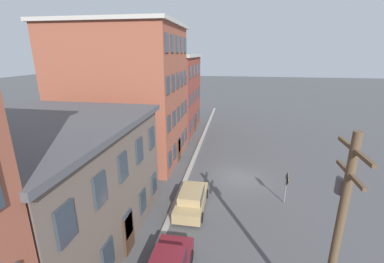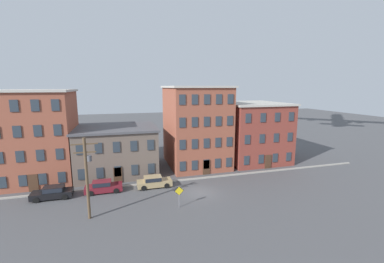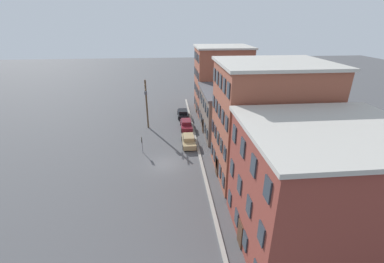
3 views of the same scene
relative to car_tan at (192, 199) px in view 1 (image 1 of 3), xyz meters
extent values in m
plane|color=#4C4C4F|center=(5.15, -3.30, -0.75)|extent=(200.00, 200.00, 0.00)
cube|color=#9E998E|center=(5.15, 1.20, -0.67)|extent=(56.00, 0.36, 0.16)
cube|color=#66564C|center=(-4.43, 7.69, 2.57)|extent=(11.15, 9.97, 6.64)
cube|color=#4C4C51|center=(-4.43, 7.69, 6.05)|extent=(11.65, 10.47, 0.30)
cube|color=#2D3842|center=(-8.89, 2.64, 4.23)|extent=(0.90, 0.10, 1.40)
cube|color=#2D3842|center=(-6.66, 2.64, 0.91)|extent=(0.90, 0.10, 1.40)
cube|color=#2D3842|center=(-6.66, 2.64, 4.23)|extent=(0.90, 0.10, 1.40)
cube|color=#2D3842|center=(-4.43, 2.64, 0.91)|extent=(0.90, 0.10, 1.40)
cube|color=#2D3842|center=(-4.43, 2.64, 4.23)|extent=(0.90, 0.10, 1.40)
cube|color=#2D3842|center=(-2.20, 2.64, 0.91)|extent=(0.90, 0.10, 1.40)
cube|color=#2D3842|center=(-2.20, 2.64, 4.23)|extent=(0.90, 0.10, 1.40)
cube|color=#2D3842|center=(0.03, 2.64, 0.91)|extent=(0.90, 0.10, 1.40)
cube|color=#2D3842|center=(0.03, 2.64, 4.23)|extent=(0.90, 0.10, 1.40)
cube|color=#472D1E|center=(-4.43, 2.64, 0.35)|extent=(1.10, 0.10, 2.20)
cube|color=brown|center=(8.10, 8.08, 5.56)|extent=(8.95, 10.75, 12.62)
cube|color=#B7B2A8|center=(8.10, 8.08, 12.02)|extent=(9.45, 11.25, 0.30)
cube|color=#2D3842|center=(4.52, 2.64, 0.83)|extent=(0.90, 0.10, 1.40)
cube|color=#2D3842|center=(4.52, 2.64, 3.98)|extent=(0.90, 0.10, 1.40)
cube|color=#2D3842|center=(4.52, 2.64, 7.14)|extent=(0.90, 0.10, 1.40)
cube|color=#2D3842|center=(4.52, 2.64, 10.29)|extent=(0.90, 0.10, 1.40)
cube|color=#2D3842|center=(6.31, 2.64, 0.83)|extent=(0.90, 0.10, 1.40)
cube|color=#2D3842|center=(6.31, 2.64, 3.98)|extent=(0.90, 0.10, 1.40)
cube|color=#2D3842|center=(6.31, 2.64, 7.14)|extent=(0.90, 0.10, 1.40)
cube|color=#2D3842|center=(6.31, 2.64, 10.29)|extent=(0.90, 0.10, 1.40)
cube|color=#2D3842|center=(8.10, 2.64, 0.83)|extent=(0.90, 0.10, 1.40)
cube|color=#2D3842|center=(8.10, 2.64, 3.98)|extent=(0.90, 0.10, 1.40)
cube|color=#2D3842|center=(8.10, 2.64, 7.14)|extent=(0.90, 0.10, 1.40)
cube|color=#2D3842|center=(8.10, 2.64, 10.29)|extent=(0.90, 0.10, 1.40)
cube|color=#2D3842|center=(9.89, 2.64, 0.83)|extent=(0.90, 0.10, 1.40)
cube|color=#2D3842|center=(9.89, 2.64, 3.98)|extent=(0.90, 0.10, 1.40)
cube|color=#2D3842|center=(9.89, 2.64, 7.14)|extent=(0.90, 0.10, 1.40)
cube|color=#2D3842|center=(9.89, 2.64, 10.29)|extent=(0.90, 0.10, 1.40)
cube|color=#2D3842|center=(11.68, 2.64, 0.83)|extent=(0.90, 0.10, 1.40)
cube|color=#2D3842|center=(11.68, 2.64, 3.98)|extent=(0.90, 0.10, 1.40)
cube|color=#2D3842|center=(11.68, 2.64, 7.14)|extent=(0.90, 0.10, 1.40)
cube|color=#2D3842|center=(11.68, 2.64, 10.29)|extent=(0.90, 0.10, 1.40)
cube|color=#472D1E|center=(8.10, 2.64, 0.35)|extent=(1.10, 0.10, 2.20)
cube|color=brown|center=(18.42, 8.47, 4.14)|extent=(10.05, 11.53, 9.78)
cube|color=#B7B2A8|center=(18.42, 8.47, 9.18)|extent=(10.55, 12.03, 0.30)
cube|color=#2D3842|center=(14.65, 2.64, 0.88)|extent=(0.90, 0.10, 1.40)
cube|color=#2D3842|center=(14.65, 2.64, 4.14)|extent=(0.90, 0.10, 1.40)
cube|color=#2D3842|center=(14.65, 2.64, 7.40)|extent=(0.90, 0.10, 1.40)
cube|color=#2D3842|center=(17.16, 2.64, 0.88)|extent=(0.90, 0.10, 1.40)
cube|color=#2D3842|center=(17.16, 2.64, 4.14)|extent=(0.90, 0.10, 1.40)
cube|color=#2D3842|center=(17.16, 2.64, 7.40)|extent=(0.90, 0.10, 1.40)
cube|color=#2D3842|center=(19.68, 2.64, 0.88)|extent=(0.90, 0.10, 1.40)
cube|color=#2D3842|center=(19.68, 2.64, 4.14)|extent=(0.90, 0.10, 1.40)
cube|color=#2D3842|center=(19.68, 2.64, 7.40)|extent=(0.90, 0.10, 1.40)
cube|color=#2D3842|center=(22.19, 2.64, 0.88)|extent=(0.90, 0.10, 1.40)
cube|color=#2D3842|center=(22.19, 2.64, 4.14)|extent=(0.90, 0.10, 1.40)
cube|color=#2D3842|center=(22.19, 2.64, 7.40)|extent=(0.90, 0.10, 1.40)
cube|color=#472D1E|center=(18.42, 2.64, 0.35)|extent=(1.10, 0.10, 2.20)
cylinder|color=black|center=(-4.68, 0.95, -0.42)|extent=(0.66, 0.22, 0.66)
cylinder|color=black|center=(-4.68, -0.75, -0.42)|extent=(0.66, 0.22, 0.66)
cube|color=tan|center=(0.07, 0.00, -0.22)|extent=(4.40, 1.80, 0.70)
cube|color=tan|center=(-0.13, 0.00, 0.41)|extent=(2.20, 1.51, 0.55)
cube|color=#1E232D|center=(-0.13, 0.00, 0.41)|extent=(2.02, 1.58, 0.48)
cylinder|color=black|center=(1.52, 0.85, -0.42)|extent=(0.66, 0.22, 0.66)
cylinder|color=black|center=(1.52, -0.85, -0.42)|extent=(0.66, 0.22, 0.66)
cylinder|color=black|center=(-1.38, 0.85, -0.42)|extent=(0.66, 0.22, 0.66)
cylinder|color=black|center=(-1.38, -0.85, -0.42)|extent=(0.66, 0.22, 0.66)
cylinder|color=slate|center=(1.83, -6.45, 0.35)|extent=(0.08, 0.08, 2.21)
cube|color=yellow|center=(1.83, -6.48, 1.13)|extent=(0.94, 0.03, 0.94)
cube|color=black|center=(1.83, -6.47, 1.13)|extent=(1.02, 0.02, 1.02)
cylinder|color=brown|center=(-7.18, -6.28, 3.30)|extent=(0.28, 0.28, 8.09)
cube|color=brown|center=(-7.18, -6.28, 6.74)|extent=(2.40, 0.12, 0.12)
cube|color=brown|center=(-7.18, -6.28, 5.94)|extent=(2.00, 0.12, 0.12)
cylinder|color=#515156|center=(-6.83, -6.28, 5.34)|extent=(0.44, 0.44, 0.55)
camera|label=1|loc=(-15.20, -2.61, 9.59)|focal=24.00mm
camera|label=2|loc=(-4.01, -31.56, 12.03)|focal=24.00mm
camera|label=3|loc=(33.45, -2.57, 15.96)|focal=24.00mm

